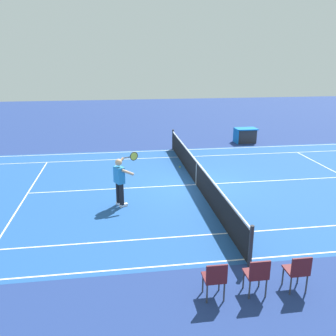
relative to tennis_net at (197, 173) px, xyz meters
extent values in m
plane|color=navy|center=(0.00, 0.00, -0.49)|extent=(60.00, 60.00, 0.00)
cube|color=#1E4C93|center=(0.00, 0.00, -0.49)|extent=(24.20, 11.40, 0.00)
cube|color=white|center=(0.00, -5.50, -0.49)|extent=(23.80, 0.05, 0.01)
cube|color=white|center=(0.00, 5.50, -0.49)|extent=(23.80, 0.05, 0.01)
cube|color=white|center=(0.00, -4.11, -0.49)|extent=(23.80, 0.05, 0.01)
cube|color=white|center=(0.00, 4.11, -0.49)|extent=(23.80, 0.05, 0.01)
cube|color=white|center=(6.40, 0.00, -0.49)|extent=(0.05, 8.22, 0.01)
cube|color=white|center=(0.00, 0.00, -0.49)|extent=(12.80, 0.05, 0.01)
cylinder|color=#2D2D33|center=(0.00, -5.80, 0.05)|extent=(0.10, 0.10, 1.08)
cylinder|color=#2D2D33|center=(0.00, 5.80, 0.05)|extent=(0.10, 0.10, 1.08)
cube|color=black|center=(0.00, 0.00, -0.05)|extent=(0.02, 11.60, 0.88)
cube|color=white|center=(0.00, 0.00, 0.46)|extent=(0.04, 11.60, 0.06)
cube|color=white|center=(0.00, 0.00, -0.05)|extent=(0.04, 0.06, 0.88)
cylinder|color=black|center=(2.96, 1.76, -0.04)|extent=(0.15, 0.15, 0.74)
cube|color=white|center=(2.90, 1.73, -0.45)|extent=(0.30, 0.23, 0.09)
cylinder|color=black|center=(3.07, 1.54, -0.04)|extent=(0.15, 0.15, 0.74)
cube|color=white|center=(3.01, 1.52, -0.45)|extent=(0.30, 0.23, 0.09)
cube|color=#2884D1|center=(3.01, 1.65, 0.61)|extent=(0.39, 0.45, 0.56)
sphere|color=#DBAA84|center=(3.01, 1.65, 1.04)|extent=(0.23, 0.23, 0.23)
cylinder|color=#DBAA84|center=(2.73, 1.82, 0.74)|extent=(0.42, 0.15, 0.26)
cylinder|color=#DBAA84|center=(2.98, 1.32, 0.94)|extent=(0.35, 0.36, 0.30)
cylinder|color=#232326|center=(2.73, 1.12, 1.05)|extent=(0.27, 0.16, 0.04)
torus|color=#232326|center=(2.47, 0.99, 1.05)|extent=(0.29, 0.16, 0.31)
cylinder|color=#C6D84C|center=(2.47, 0.99, 1.05)|extent=(0.24, 0.13, 0.27)
sphere|color=#CCE01E|center=(0.23, -2.35, -0.46)|extent=(0.07, 0.07, 0.07)
cylinder|color=#38383D|center=(-0.46, 6.60, -0.27)|extent=(0.04, 0.04, 0.44)
cylinder|color=#38383D|center=(-0.82, 6.60, -0.27)|extent=(0.04, 0.04, 0.44)
cylinder|color=#38383D|center=(-0.46, 6.96, -0.27)|extent=(0.04, 0.04, 0.44)
cylinder|color=#38383D|center=(-0.82, 6.96, -0.27)|extent=(0.04, 0.04, 0.44)
cube|color=#56191E|center=(-0.64, 6.78, -0.03)|extent=(0.44, 0.44, 0.04)
cube|color=#56191E|center=(-0.64, 6.98, 0.19)|extent=(0.44, 0.04, 0.40)
cylinder|color=#38383D|center=(0.45, 6.60, -0.27)|extent=(0.04, 0.04, 0.44)
cylinder|color=#38383D|center=(0.09, 6.60, -0.27)|extent=(0.04, 0.04, 0.44)
cylinder|color=#38383D|center=(0.45, 6.96, -0.27)|extent=(0.04, 0.04, 0.44)
cylinder|color=#38383D|center=(0.09, 6.96, -0.27)|extent=(0.04, 0.04, 0.44)
cube|color=#56191E|center=(0.27, 6.78, -0.03)|extent=(0.44, 0.44, 0.04)
cube|color=#56191E|center=(0.27, 6.98, 0.19)|extent=(0.44, 0.04, 0.40)
cylinder|color=#38383D|center=(1.35, 6.60, -0.27)|extent=(0.04, 0.04, 0.44)
cylinder|color=#38383D|center=(0.99, 6.60, -0.27)|extent=(0.04, 0.04, 0.44)
cylinder|color=#38383D|center=(1.35, 6.96, -0.27)|extent=(0.04, 0.04, 0.44)
cylinder|color=#38383D|center=(0.99, 6.96, -0.27)|extent=(0.04, 0.04, 0.44)
cube|color=#56191E|center=(1.17, 6.78, -0.03)|extent=(0.44, 0.44, 0.04)
cube|color=#56191E|center=(1.17, 6.98, 0.19)|extent=(0.44, 0.04, 0.40)
cube|color=#2D2D33|center=(-4.48, -6.71, -0.09)|extent=(1.10, 0.70, 0.80)
cube|color=blue|center=(-4.48, -6.71, 0.33)|extent=(1.24, 0.84, 0.06)
cube|color=blue|center=(-3.88, -6.71, -0.07)|extent=(0.06, 0.84, 0.84)
camera|label=1|loc=(3.04, 12.92, 4.34)|focal=37.99mm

